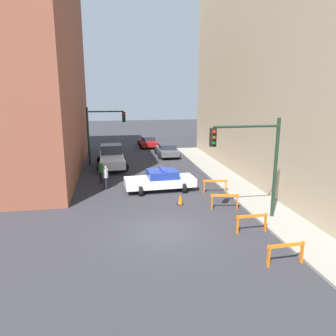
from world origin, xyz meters
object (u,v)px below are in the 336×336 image
Objects in this scene: pedestrian_crossing at (106,177)px; barrier_back at (225,199)px; parked_car_mid at (148,141)px; barrier_corner at (215,184)px; traffic_light_near at (255,154)px; traffic_cone at (180,199)px; pedestrian_corner at (101,172)px; barrier_front at (286,250)px; parked_car_near at (167,150)px; traffic_light_far at (100,127)px; barrier_mid at (252,220)px; white_truck at (112,157)px; police_car at (160,180)px.

barrier_back is (6.73, -5.16, -0.24)m from pedestrian_crossing.
parked_car_mid reaches higher than barrier_corner.
traffic_light_near is 7.93× the size of traffic_cone.
barrier_front is at bearing -127.88° from pedestrian_corner.
parked_car_near is 2.59× the size of pedestrian_corner.
pedestrian_crossing is at bearing -86.87° from traffic_light_far.
pedestrian_corner reaches higher than barrier_back.
barrier_mid is 3.22m from barrier_back.
pedestrian_corner reaches higher than barrier_front.
white_truck is 3.41× the size of barrier_mid.
barrier_corner reaches higher than traffic_cone.
pedestrian_crossing reaches higher than barrier_front.
barrier_back is at bearing -110.90° from pedestrian_corner.
parked_car_mid is 18.84m from barrier_corner.
police_car is at bearing 127.20° from pedestrian_crossing.
parked_car_near reaches higher than barrier_corner.
parked_car_mid is 6.57× the size of traffic_cone.
pedestrian_crossing is 13.40m from barrier_front.
traffic_light_far is at bearing 22.02° from police_car.
barrier_front is at bearing -87.57° from barrier_back.
traffic_light_near is 1.09× the size of police_car.
parked_car_near is 18.89m from barrier_mid.
barrier_front is at bearing -68.92° from traffic_light_far.
pedestrian_corner reaches higher than police_car.
traffic_light_near is 0.95× the size of white_truck.
parked_car_near reaches higher than barrier_mid.
traffic_light_far is 15.09m from barrier_back.
parked_car_near and parked_car_mid have the same top height.
barrier_front is at bearing -72.04° from white_truck.
traffic_cone is (4.84, -11.75, -3.08)m from traffic_light_far.
police_car is (4.10, -8.76, -2.67)m from traffic_light_far.
white_truck is at bearing 113.48° from barrier_mid.
parked_car_mid is at bearing 96.91° from traffic_light_near.
police_car reaches higher than barrier_back.
barrier_front reaches higher than traffic_cone.
parked_car_near is (5.61, 3.94, -0.23)m from white_truck.
barrier_corner is at bearing 95.69° from traffic_light_near.
traffic_light_far reaches higher than traffic_cone.
traffic_light_far is 3.29× the size of barrier_corner.
barrier_corner is at bearing -83.09° from parked_car_mid.
parked_car_mid is 2.60× the size of pedestrian_crossing.
parked_car_near is at bearing -158.61° from pedestrian_crossing.
police_car is 3.67m from barrier_corner.
barrier_mid is at bearing -91.65° from barrier_corner.
pedestrian_crossing is (-0.46, -6.57, -0.04)m from white_truck.
barrier_back is at bearing 117.10° from traffic_light_near.
white_truck is 6.59m from pedestrian_crossing.
parked_car_mid is 2.69× the size of barrier_front.
barrier_mid reaches higher than traffic_cone.
white_truck reaches higher than barrier_front.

